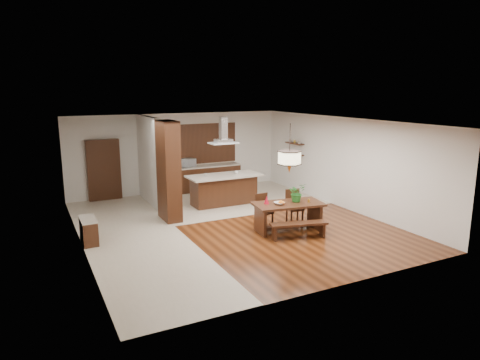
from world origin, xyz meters
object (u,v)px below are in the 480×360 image
fruit_bowl (279,203)px  microwave (187,163)px  dining_chair_right (295,207)px  hallway_console (89,231)px  pendant_lantern (290,148)px  dining_table (288,210)px  dining_chair_left (265,210)px  range_hood (223,130)px  dining_bench (299,231)px  kitchen_island (224,189)px  foliage_plant (297,193)px  island_cup (237,172)px

fruit_bowl → microwave: microwave is taller
dining_chair_right → fruit_bowl: dining_chair_right is taller
dining_chair_right → hallway_console: bearing=-179.5°
dining_chair_right → pendant_lantern: pendant_lantern is taller
dining_chair_right → dining_table: bearing=-127.9°
dining_table → dining_chair_left: dining_chair_left is taller
microwave → dining_chair_right: bearing=-85.9°
pendant_lantern → hallway_console: bearing=164.0°
range_hood → microwave: range_hood is taller
dining_bench → kitchen_island: (-0.31, 3.91, 0.30)m
fruit_bowl → foliage_plant: bearing=3.9°
dining_chair_right → foliage_plant: foliage_plant is taller
dining_bench → island_cup: island_cup is taller
foliage_plant → fruit_bowl: bearing=-176.1°
dining_bench → dining_chair_left: 1.34m
microwave → dining_chair_left: bearing=-95.9°
dining_bench → microwave: 6.20m
kitchen_island → dining_table: bearing=-83.1°
hallway_console → foliage_plant: foliage_plant is taller
dining_bench → dining_chair_left: (-0.27, 1.29, 0.24)m
pendant_lantern → island_cup: pendant_lantern is taller
pendant_lantern → fruit_bowl: size_ratio=4.94×
kitchen_island → island_cup: (0.44, -0.07, 0.54)m
pendant_lantern → kitchen_island: pendant_lantern is taller
hallway_console → fruit_bowl: fruit_bowl is taller
dining_chair_right → fruit_bowl: size_ratio=3.60×
hallway_console → kitchen_island: 4.90m
kitchen_island → microwave: bearing=102.3°
hallway_console → kitchen_island: bearing=22.0°
hallway_console → dining_bench: (4.85, -2.08, -0.11)m
dining_chair_left → foliage_plant: foliage_plant is taller
dining_table → range_hood: bearing=97.2°
foliage_plant → dining_chair_right: bearing=60.2°
dining_chair_right → pendant_lantern: size_ratio=0.73×
dining_chair_left → microwave: (-0.53, 4.79, 0.65)m
dining_bench → kitchen_island: size_ratio=0.61×
dining_chair_left → kitchen_island: kitchen_island is taller
dining_table → island_cup: bearing=89.5°
foliage_plant → range_hood: 3.61m
dining_bench → pendant_lantern: (0.10, 0.66, 2.04)m
dining_chair_left → foliage_plant: bearing=-45.4°
dining_table → foliage_plant: foliage_plant is taller
island_cup → foliage_plant: bearing=-85.5°
dining_chair_right → microwave: size_ratio=1.70×
hallway_console → range_hood: size_ratio=0.98×
foliage_plant → fruit_bowl: size_ratio=1.90×
pendant_lantern → range_hood: same height
fruit_bowl → kitchen_island: bearing=92.1°
kitchen_island → pendant_lantern: bearing=-83.1°
dining_bench → island_cup: (0.13, 3.85, 0.84)m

